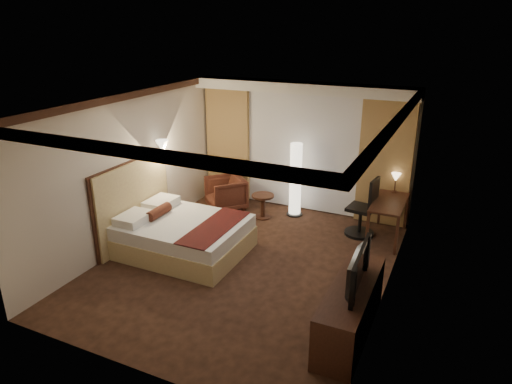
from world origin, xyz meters
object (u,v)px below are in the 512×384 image
at_px(bed, 184,236).
at_px(armchair, 226,192).
at_px(side_table, 263,206).
at_px(dresser, 350,309).
at_px(office_chair, 361,206).
at_px(floor_lamp, 295,180).
at_px(television, 352,264).
at_px(desk, 388,220).

height_order(bed, armchair, armchair).
relative_size(side_table, dresser, 0.28).
relative_size(bed, office_chair, 1.78).
height_order(floor_lamp, dresser, floor_lamp).
bearing_deg(television, armchair, 46.09).
bearing_deg(desk, side_table, -177.66).
height_order(armchair, desk, armchair).
xyz_separation_m(side_table, desk, (2.48, 0.10, 0.12)).
distance_m(office_chair, dresser, 3.02).
distance_m(bed, armchair, 2.08).
bearing_deg(dresser, office_chair, 100.40).
bearing_deg(television, office_chair, 7.47).
bearing_deg(office_chair, floor_lamp, 173.60).
xyz_separation_m(desk, office_chair, (-0.49, -0.05, 0.20)).
bearing_deg(armchair, side_table, 34.65).
bearing_deg(armchair, dresser, 0.77).
bearing_deg(office_chair, armchair, -173.53).
xyz_separation_m(armchair, floor_lamp, (1.47, 0.30, 0.39)).
xyz_separation_m(bed, office_chair, (2.62, 1.99, 0.28)).
relative_size(dresser, television, 1.69).
distance_m(bed, television, 3.36).
xyz_separation_m(bed, dresser, (3.16, -0.98, 0.05)).
relative_size(office_chair, television, 1.08).
distance_m(bed, floor_lamp, 2.67).
bearing_deg(bed, office_chair, 37.19).
bearing_deg(bed, television, -17.36).
height_order(desk, dresser, desk).
bearing_deg(desk, office_chair, -174.22).
distance_m(armchair, side_table, 0.94).
xyz_separation_m(side_table, dresser, (2.53, -2.91, 0.10)).
bearing_deg(desk, bed, -146.80).
height_order(floor_lamp, television, floor_lamp).
relative_size(armchair, floor_lamp, 0.49).
bearing_deg(floor_lamp, office_chair, -14.22).
xyz_separation_m(bed, television, (3.13, -0.98, 0.71)).
bearing_deg(television, dresser, -92.37).
height_order(floor_lamp, desk, floor_lamp).
xyz_separation_m(bed, desk, (3.11, 2.04, 0.07)).
relative_size(armchair, side_table, 1.52).
relative_size(desk, dresser, 0.71).
xyz_separation_m(armchair, office_chair, (2.91, -0.07, 0.20)).
height_order(floor_lamp, office_chair, floor_lamp).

